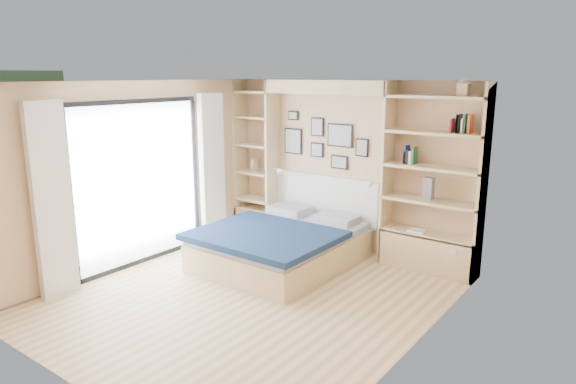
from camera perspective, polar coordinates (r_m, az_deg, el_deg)
The scene contains 8 objects.
ground at distance 6.23m, azimuth -4.13°, elevation -11.54°, with size 4.50×4.50×0.00m, color #DDC489.
room_shell at distance 7.26m, azimuth 1.24°, elevation 1.03°, with size 4.50×4.50×4.50m.
bed at distance 7.17m, azimuth -0.68°, elevation -5.72°, with size 1.81×2.24×1.07m.
photo_gallery at distance 7.79m, azimuth 3.86°, elevation 5.75°, with size 1.48×0.02×0.82m.
reading_lamps at distance 7.60m, azimuth 3.86°, elevation 1.72°, with size 1.92×0.12×0.15m.
shelf_decor at distance 6.85m, azimuth 15.58°, elevation 5.43°, with size 3.48×0.23×2.03m.
deck at distance 8.86m, azimuth -22.16°, elevation -4.94°, with size 3.20×4.00×0.05m, color #6D6250.
deck_chair at distance 8.55m, azimuth -18.32°, elevation -2.77°, with size 0.49×0.77×0.75m.
Camera 1 is at (3.72, -4.28, 2.58)m, focal length 32.00 mm.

